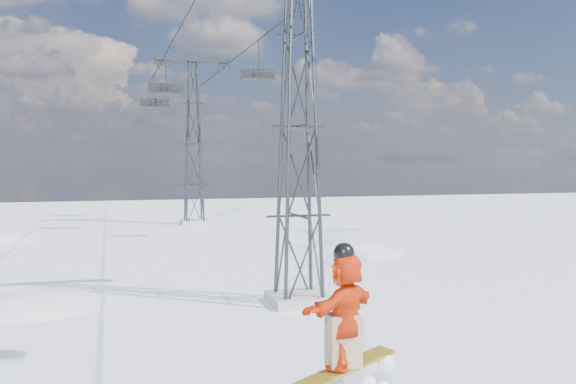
{
  "coord_description": "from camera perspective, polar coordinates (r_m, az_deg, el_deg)",
  "views": [
    {
      "loc": [
        -4.87,
        -10.9,
        4.52
      ],
      "look_at": [
        -0.79,
        3.57,
        3.73
      ],
      "focal_mm": 40.0,
      "sensor_mm": 36.0,
      "label": 1
    }
  ],
  "objects": [
    {
      "name": "lift_tower_near",
      "position": [
        19.75,
        0.97,
        5.75
      ],
      "size": [
        5.2,
        1.8,
        11.43
      ],
      "color": "#999999",
      "rests_on": "ground"
    },
    {
      "name": "lift_tower_far",
      "position": [
        44.27,
        -8.39,
        4.19
      ],
      "size": [
        5.2,
        1.8,
        11.43
      ],
      "color": "#999999",
      "rests_on": "ground"
    },
    {
      "name": "haul_cables",
      "position": [
        31.56,
        -5.23,
        14.56
      ],
      "size": [
        4.46,
        51.0,
        0.06
      ],
      "color": "black",
      "rests_on": "ground"
    },
    {
      "name": "lift_chair_mid",
      "position": [
        34.97,
        -2.63,
        10.36
      ],
      "size": [
        1.86,
        0.54,
        2.31
      ],
      "color": "black",
      "rests_on": "ground"
    },
    {
      "name": "lift_chair_far",
      "position": [
        39.85,
        -10.78,
        8.97
      ],
      "size": [
        2.16,
        0.62,
        2.68
      ],
      "color": "black",
      "rests_on": "ground"
    },
    {
      "name": "lift_chair_extra",
      "position": [
        49.46,
        -11.75,
        7.71
      ],
      "size": [
        2.23,
        0.64,
        2.77
      ],
      "color": "black",
      "rests_on": "ground"
    }
  ]
}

